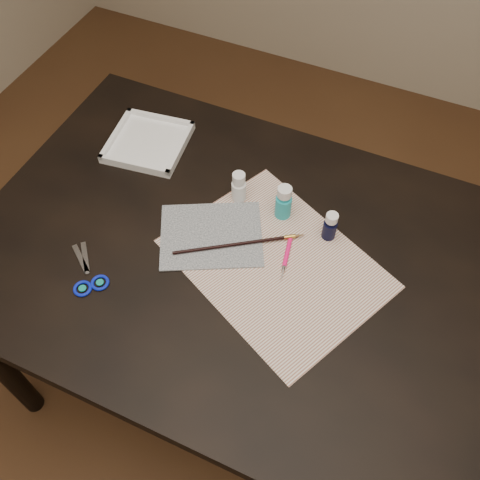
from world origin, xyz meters
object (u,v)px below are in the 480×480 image
at_px(paint_bottle_cyan, 284,202).
at_px(paint_bottle_navy, 330,226).
at_px(canvas, 211,235).
at_px(paint_bottle_white, 239,187).
at_px(palette_tray, 148,142).
at_px(scissors, 83,269).
at_px(paper, 276,263).

relative_size(paint_bottle_cyan, paint_bottle_navy, 1.20).
height_order(canvas, paint_bottle_white, paint_bottle_white).
bearing_deg(paint_bottle_cyan, paint_bottle_navy, -7.62).
relative_size(paint_bottle_white, palette_tray, 0.44).
bearing_deg(canvas, scissors, -137.39).
xyz_separation_m(paper, paint_bottle_cyan, (-0.04, 0.14, 0.05)).
relative_size(paint_bottle_cyan, scissors, 0.59).
relative_size(paint_bottle_white, scissors, 0.54).
bearing_deg(paint_bottle_navy, paper, -124.36).
bearing_deg(paper, canvas, 176.92).
relative_size(paint_bottle_navy, palette_tray, 0.40).
distance_m(scissors, palette_tray, 0.43).
relative_size(paper, paint_bottle_navy, 5.82).
distance_m(canvas, paint_bottle_navy, 0.29).
distance_m(paint_bottle_navy, scissors, 0.59).
height_order(paint_bottle_cyan, scissors, paint_bottle_cyan).
bearing_deg(canvas, paint_bottle_white, 84.82).
bearing_deg(paint_bottle_white, paint_bottle_navy, -4.47).
bearing_deg(paint_bottle_navy, paint_bottle_white, 175.53).
height_order(paper, paint_bottle_navy, paint_bottle_navy).
height_order(paint_bottle_white, paint_bottle_navy, paint_bottle_white).
distance_m(canvas, scissors, 0.31).
xyz_separation_m(paint_bottle_white, palette_tray, (-0.31, 0.07, -0.03)).
distance_m(paint_bottle_white, paint_bottle_navy, 0.25).
bearing_deg(scissors, paper, -117.54).
relative_size(paper, paint_bottle_cyan, 4.85).
xyz_separation_m(canvas, paint_bottle_cyan, (0.13, 0.13, 0.05)).
bearing_deg(paper, scissors, -153.45).
xyz_separation_m(paint_bottle_cyan, palette_tray, (-0.43, 0.08, -0.04)).
distance_m(paper, paint_bottle_white, 0.22).
xyz_separation_m(paper, paint_bottle_white, (-0.16, 0.15, 0.04)).
xyz_separation_m(paint_bottle_navy, palette_tray, (-0.56, 0.09, -0.03)).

